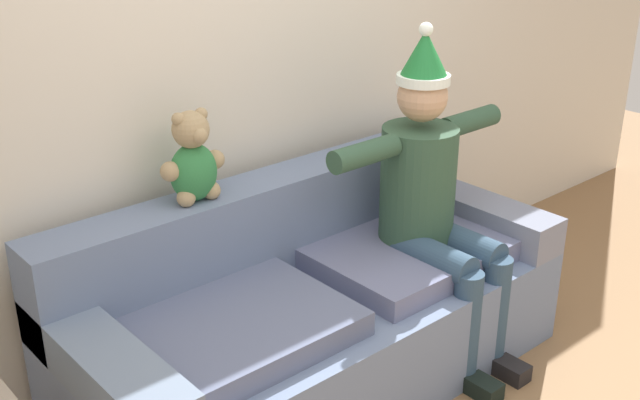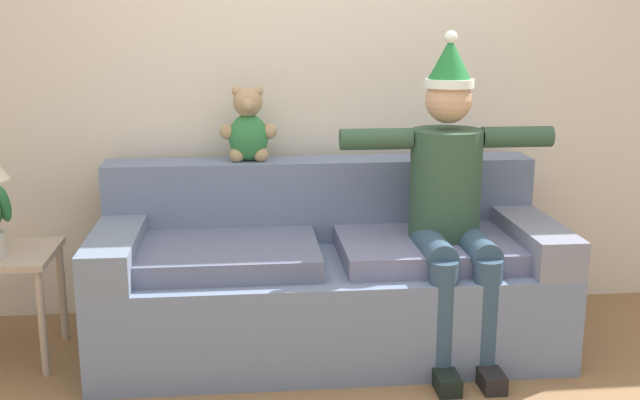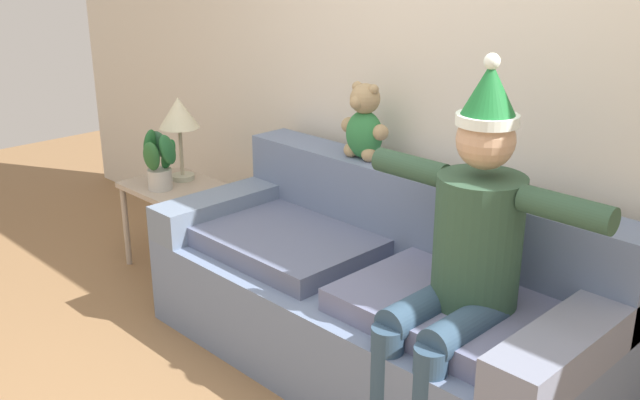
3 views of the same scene
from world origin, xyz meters
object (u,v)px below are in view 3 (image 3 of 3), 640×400
object	(u,v)px
person_seated	(463,256)
table_lamp	(179,117)
potted_plant	(160,159)
couch	(377,297)
teddy_bear	(364,125)
side_table	(175,197)

from	to	relation	value
person_seated	table_lamp	bearing A→B (deg)	174.63
table_lamp	potted_plant	distance (m)	0.29
couch	teddy_bear	world-z (taller)	teddy_bear
couch	table_lamp	bearing A→B (deg)	178.75
potted_plant	teddy_bear	bearing A→B (deg)	21.17
person_seated	side_table	size ratio (longest dim) A/B	2.76
teddy_bear	potted_plant	world-z (taller)	teddy_bear
teddy_bear	table_lamp	world-z (taller)	teddy_bear
couch	potted_plant	bearing A→B (deg)	-174.18
person_seated	table_lamp	world-z (taller)	person_seated
table_lamp	potted_plant	xyz separation A→B (m)	(0.07, -0.19, -0.21)
teddy_bear	table_lamp	distance (m)	1.27
person_seated	potted_plant	xyz separation A→B (m)	(-2.10, 0.01, -0.06)
couch	person_seated	distance (m)	0.74
couch	potted_plant	xyz separation A→B (m)	(-1.54, -0.16, 0.38)
couch	potted_plant	distance (m)	1.59
table_lamp	person_seated	bearing A→B (deg)	-5.37
potted_plant	couch	bearing A→B (deg)	5.82
teddy_bear	side_table	xyz separation A→B (m)	(-1.19, -0.35, -0.59)
person_seated	teddy_bear	xyz separation A→B (m)	(-0.93, 0.46, 0.27)
teddy_bear	table_lamp	xyz separation A→B (m)	(-1.23, -0.26, -0.12)
couch	teddy_bear	size ratio (longest dim) A/B	5.77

